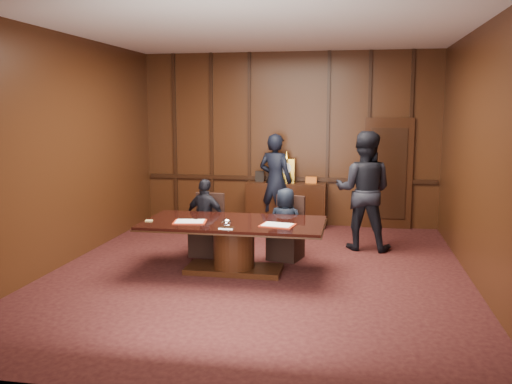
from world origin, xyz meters
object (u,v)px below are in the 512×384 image
witness_right (364,191)px  sideboard (286,203)px  witness_left (275,181)px  conference_table (234,238)px  signatory_right (285,224)px  signatory_left (206,218)px

witness_right → sideboard: bearing=-37.5°
witness_left → witness_right: 2.20m
conference_table → signatory_right: bearing=50.9°
conference_table → signatory_right: 1.03m
signatory_left → conference_table: bearing=146.1°
signatory_left → witness_left: 2.45m
sideboard → signatory_left: (-1.00, -2.45, 0.14)m
signatory_left → witness_left: bearing=-92.2°
witness_left → witness_right: bearing=157.9°
signatory_right → conference_table: bearing=60.8°
signatory_right → witness_left: (-0.50, 2.29, 0.37)m
signatory_left → witness_right: (2.51, 0.91, 0.37)m
sideboard → signatory_left: 2.65m
sideboard → signatory_left: size_ratio=1.27×
sideboard → signatory_right: sideboard is taller
signatory_right → witness_right: (1.21, 0.91, 0.43)m
conference_table → signatory_right: signatory_right is taller
sideboard → witness_left: size_ratio=0.85×
conference_table → signatory_left: signatory_left is taller
conference_table → witness_right: size_ratio=1.31×
sideboard → witness_right: witness_right is taller
witness_left → witness_right: size_ratio=0.94×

